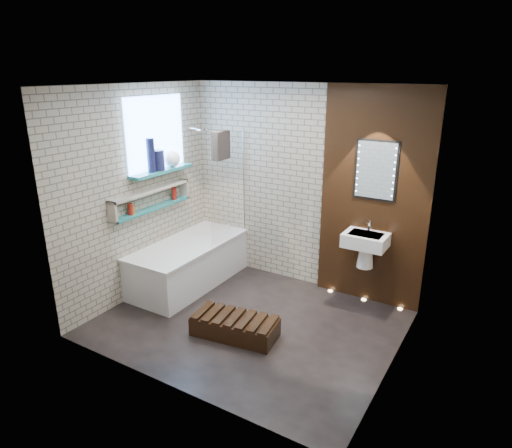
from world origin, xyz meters
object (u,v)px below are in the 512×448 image
Objects in this scene: led_mirror at (376,170)px; walnut_step at (235,327)px; bathtub at (189,263)px; bath_screen at (228,188)px; washbasin at (365,245)px.

walnut_step is at bearing -121.68° from led_mirror.
bathtub is 1.24× the size of bath_screen.
bath_screen reaches higher than bathtub.
bath_screen is 1.89m from walnut_step.
bath_screen is at bearing -174.22° from washbasin.
bath_screen is at bearing 51.10° from bathtub.
bath_screen is 1.89m from washbasin.
bathtub is 2.49× the size of led_mirror.
bath_screen is 1.89m from led_mirror.
bathtub is 1.45m from walnut_step.
walnut_step is (0.87, -1.19, -1.18)m from bath_screen.
bathtub is 2.32m from washbasin.
walnut_step is (-0.95, -1.53, -1.55)m from led_mirror.
bathtub is at bearing -128.90° from bath_screen.
led_mirror is 2.37m from walnut_step.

